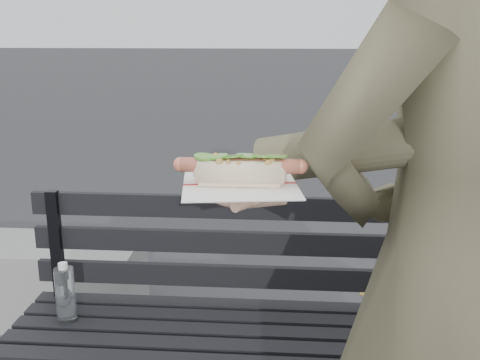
{
  "coord_description": "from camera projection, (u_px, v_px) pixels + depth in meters",
  "views": [
    {
      "loc": [
        0.16,
        -0.86,
        1.43
      ],
      "look_at": [
        0.09,
        0.04,
        1.18
      ],
      "focal_mm": 42.0,
      "sensor_mm": 36.0,
      "label": 1
    }
  ],
  "objects": [
    {
      "name": "park_bench",
      "position": [
        235.0,
        307.0,
        1.89
      ],
      "size": [
        1.5,
        0.44,
        0.88
      ],
      "color": "black",
      "rests_on": "ground"
    },
    {
      "name": "concrete_block",
      "position": [
        22.0,
        279.0,
        2.84
      ],
      "size": [
        1.2,
        0.4,
        0.4
      ],
      "primitive_type": "cube",
      "color": "slate",
      "rests_on": "ground"
    },
    {
      "name": "person",
      "position": [
        454.0,
        287.0,
        1.1
      ],
      "size": [
        0.81,
        0.7,
        1.88
      ],
      "primitive_type": "imported",
      "rotation": [
        0.0,
        0.0,
        3.58
      ],
      "color": "brown",
      "rests_on": "ground"
    },
    {
      "name": "held_hotdog",
      "position": [
        355.0,
        153.0,
        0.99
      ],
      "size": [
        0.63,
        0.32,
        0.2
      ],
      "color": "brown"
    }
  ]
}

